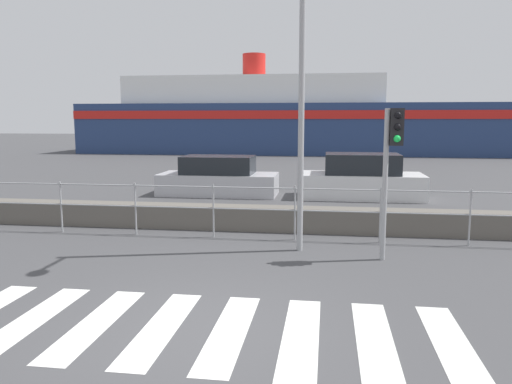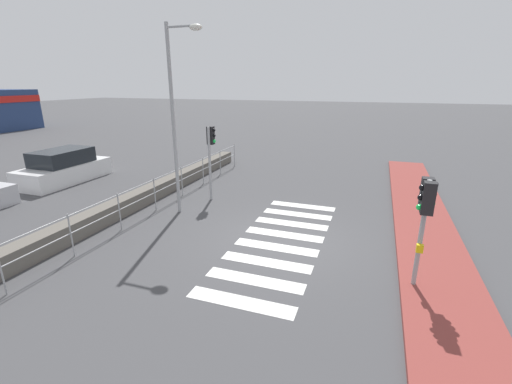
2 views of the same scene
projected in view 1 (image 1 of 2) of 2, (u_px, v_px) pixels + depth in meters
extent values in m
plane|color=#424244|center=(197.00, 329.00, 6.39)|extent=(160.00, 160.00, 0.00)
cube|color=silver|center=(33.00, 319.00, 6.71)|extent=(0.45, 2.40, 0.01)
cube|color=silver|center=(96.00, 323.00, 6.58)|extent=(0.45, 2.40, 0.01)
cube|color=silver|center=(162.00, 327.00, 6.45)|extent=(0.45, 2.40, 0.01)
cube|color=silver|center=(230.00, 331.00, 6.33)|extent=(0.45, 2.40, 0.01)
cube|color=silver|center=(301.00, 335.00, 6.20)|extent=(0.45, 2.40, 0.01)
cube|color=silver|center=(375.00, 340.00, 6.08)|extent=(0.45, 2.40, 0.01)
cube|color=silver|center=(452.00, 344.00, 5.95)|extent=(0.45, 2.40, 0.01)
cube|color=#605B54|center=(259.00, 218.00, 12.07)|extent=(18.47, 0.55, 0.58)
cylinder|color=#9EA0A3|center=(254.00, 188.00, 11.09)|extent=(16.63, 0.03, 0.03)
cylinder|color=#9EA0A3|center=(254.00, 209.00, 11.16)|extent=(16.63, 0.03, 0.03)
cylinder|color=#9EA0A3|center=(61.00, 207.00, 11.81)|extent=(0.04, 0.04, 1.21)
cylinder|color=#9EA0A3|center=(136.00, 209.00, 11.55)|extent=(0.04, 0.04, 1.21)
cylinder|color=#9EA0A3|center=(213.00, 211.00, 11.29)|extent=(0.04, 0.04, 1.21)
cylinder|color=#9EA0A3|center=(295.00, 213.00, 11.04)|extent=(0.04, 0.04, 1.21)
cylinder|color=#9EA0A3|center=(380.00, 215.00, 10.78)|extent=(0.04, 0.04, 1.21)
cylinder|color=#9EA0A3|center=(470.00, 218.00, 10.52)|extent=(0.04, 0.04, 1.21)
cylinder|color=#9EA0A3|center=(385.00, 186.00, 9.34)|extent=(0.10, 0.10, 2.87)
cube|color=black|center=(397.00, 127.00, 9.16)|extent=(0.24, 0.24, 0.68)
sphere|color=black|center=(398.00, 115.00, 8.99)|extent=(0.13, 0.13, 0.13)
sphere|color=black|center=(398.00, 127.00, 9.02)|extent=(0.13, 0.13, 0.13)
sphere|color=#19D84C|center=(397.00, 139.00, 9.05)|extent=(0.13, 0.13, 0.13)
cylinder|color=#9EA0A3|center=(302.00, 96.00, 9.78)|extent=(0.12, 0.12, 6.23)
cube|color=navy|center=(307.00, 129.00, 39.31)|extent=(35.38, 7.13, 3.82)
cube|color=white|center=(254.00, 91.00, 39.47)|extent=(19.81, 5.70, 2.10)
cube|color=red|center=(305.00, 115.00, 35.64)|extent=(35.38, 0.08, 0.61)
cylinder|color=red|center=(254.00, 66.00, 39.19)|extent=(1.80, 1.80, 1.80)
cube|color=#BCBCC1|center=(218.00, 184.00, 17.68)|extent=(4.14, 1.74, 0.76)
cube|color=#1E2328|center=(218.00, 165.00, 17.58)|extent=(2.49, 1.53, 0.62)
cube|color=silver|center=(361.00, 186.00, 16.98)|extent=(4.10, 1.84, 0.83)
cube|color=#1E2328|center=(362.00, 164.00, 16.87)|extent=(2.46, 1.62, 0.68)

